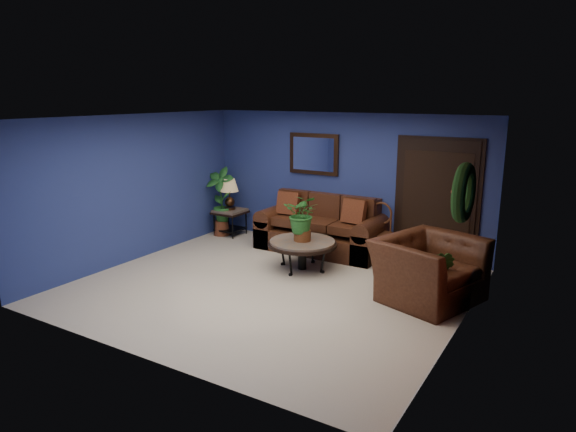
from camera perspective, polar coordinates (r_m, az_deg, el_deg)
The scene contains 18 objects.
floor at distance 7.78m, azimuth -2.01°, elevation -7.89°, with size 5.50×5.50×0.00m, color beige.
wall_back at distance 9.57m, azimuth 6.12°, elevation 3.88°, with size 5.50×0.04×2.50m, color navy.
wall_left at distance 9.19m, azimuth -16.64°, elevation 2.99°, with size 0.04×5.00×2.50m, color navy.
wall_right_brick at distance 6.38m, azimuth 19.07°, elevation -1.63°, with size 0.04×5.00×2.50m, color maroon.
ceiling at distance 7.25m, azimuth -2.18°, elevation 10.84°, with size 5.50×5.00×0.02m, color silver.
crown_molding at distance 6.20m, azimuth 19.64°, elevation 8.99°, with size 0.03×5.00×0.14m, color white.
wall_mirror at distance 9.73m, azimuth 2.87°, elevation 6.89°, with size 1.02×0.06×0.77m, color #452915.
closet_door at distance 9.00m, azimuth 16.16°, elevation 1.51°, with size 1.44×0.06×2.18m, color black.
wreath at distance 6.35m, azimuth 18.95°, elevation 2.46°, with size 0.72×0.72×0.16m, color black.
sofa at distance 9.49m, azimuth 3.82°, elevation -1.79°, with size 2.30×0.99×1.04m.
coffee_table at distance 8.42m, azimuth 1.60°, elevation -3.13°, with size 1.13×1.13×0.49m.
end_table at distance 10.54m, azimuth -6.45°, elevation 0.07°, with size 0.58×0.58×0.53m.
table_lamp at distance 10.43m, azimuth -6.53°, elevation 2.86°, with size 0.37×0.37×0.61m.
side_chair at distance 9.04m, azimuth 9.98°, elevation -1.27°, with size 0.46×0.46×1.00m.
armchair at distance 7.45m, azimuth 15.33°, elevation -5.76°, with size 1.36×1.19×0.88m, color #492615.
coffee_plant at distance 8.29m, azimuth 1.63°, elevation 0.08°, with size 0.69×0.64×0.77m.
floor_plant at distance 7.29m, azimuth 16.53°, elevation -6.55°, with size 0.39×0.33×0.79m.
tall_plant at distance 10.48m, azimuth -7.49°, elevation 1.88°, with size 0.61×0.42×1.39m.
Camera 1 is at (3.97, -6.06, 2.83)m, focal length 32.00 mm.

